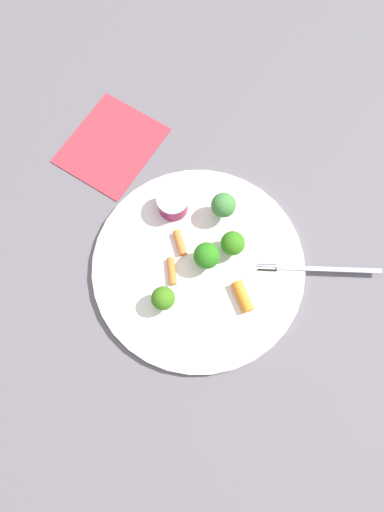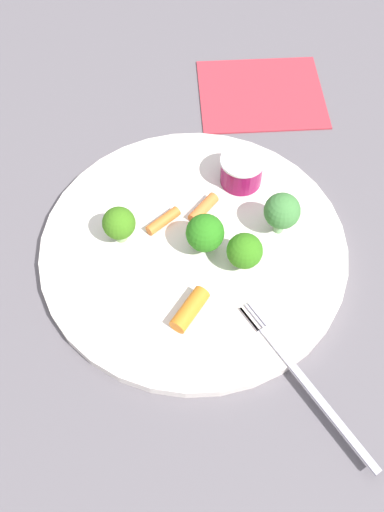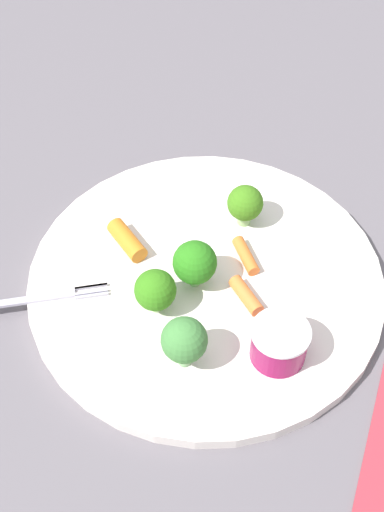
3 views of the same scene
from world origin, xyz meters
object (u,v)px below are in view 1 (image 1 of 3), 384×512
at_px(broccoli_floret_1, 207,256).
at_px(broccoli_floret_0, 223,205).
at_px(carrot_stick_1, 242,296).
at_px(napkin, 111,145).
at_px(carrot_stick_0, 180,243).
at_px(carrot_stick_2, 172,271).
at_px(broccoli_floret_2, 163,298).
at_px(broccoli_floret_3, 233,243).
at_px(plate, 198,266).
at_px(sauce_cup, 173,203).
at_px(fork, 317,269).

bearing_deg(broccoli_floret_1, broccoli_floret_0, -103.49).
height_order(broccoli_floret_1, carrot_stick_1, broccoli_floret_1).
distance_m(broccoli_floret_0, napkin, 0.22).
bearing_deg(carrot_stick_0, carrot_stick_2, 79.92).
relative_size(carrot_stick_0, napkin, 0.25).
height_order(broccoli_floret_0, carrot_stick_2, broccoli_floret_0).
distance_m(broccoli_floret_2, broccoli_floret_3, 0.13).
relative_size(plate, napkin, 2.02).
relative_size(broccoli_floret_2, carrot_stick_2, 1.07).
distance_m(sauce_cup, carrot_stick_1, 0.17).
xyz_separation_m(broccoli_floret_2, napkin, (0.11, -0.25, -0.03)).
bearing_deg(carrot_stick_1, plate, -33.63).
bearing_deg(carrot_stick_2, broccoli_floret_1, -157.35).
bearing_deg(fork, carrot_stick_1, 25.75).
relative_size(broccoli_floret_1, carrot_stick_1, 1.05).
bearing_deg(broccoli_floret_2, plate, -126.92).
relative_size(sauce_cup, carrot_stick_2, 1.20).
bearing_deg(broccoli_floret_3, broccoli_floret_1, 32.12).
height_order(carrot_stick_2, napkin, carrot_stick_2).
bearing_deg(carrot_stick_2, plate, -159.88).
height_order(plate, carrot_stick_2, carrot_stick_2).
height_order(broccoli_floret_2, carrot_stick_0, broccoli_floret_2).
relative_size(broccoli_floret_0, fork, 0.28).
distance_m(broccoli_floret_1, carrot_stick_0, 0.05).
xyz_separation_m(broccoli_floret_3, napkin, (0.20, -0.16, -0.03)).
xyz_separation_m(carrot_stick_0, carrot_stick_1, (-0.09, 0.07, 0.00)).
bearing_deg(sauce_cup, fork, 160.04).
height_order(sauce_cup, broccoli_floret_1, broccoli_floret_1).
distance_m(plate, broccoli_floret_1, 0.04).
relative_size(broccoli_floret_3, napkin, 0.28).
bearing_deg(plate, sauce_cup, -62.56).
bearing_deg(carrot_stick_0, plate, 134.97).
distance_m(carrot_stick_2, fork, 0.21).
bearing_deg(carrot_stick_0, broccoli_floret_3, 179.11).
bearing_deg(broccoli_floret_2, sauce_cup, -89.66).
xyz_separation_m(sauce_cup, broccoli_floret_3, (-0.09, 0.06, 0.01)).
relative_size(broccoli_floret_3, carrot_stick_1, 0.96).
bearing_deg(carrot_stick_1, fork, -154.25).
distance_m(broccoli_floret_1, broccoli_floret_2, 0.08).
xyz_separation_m(broccoli_floret_0, broccoli_floret_2, (0.07, 0.14, -0.01)).
bearing_deg(sauce_cup, carrot_stick_1, 130.27).
distance_m(broccoli_floret_3, carrot_stick_0, 0.08).
distance_m(broccoli_floret_1, carrot_stick_2, 0.06).
xyz_separation_m(broccoli_floret_1, carrot_stick_1, (-0.05, 0.05, -0.02)).
bearing_deg(carrot_stick_0, napkin, -52.18).
relative_size(plate, fork, 1.73).
distance_m(broccoli_floret_0, broccoli_floret_2, 0.16).
relative_size(plate, sauce_cup, 6.63).
xyz_separation_m(broccoli_floret_0, fork, (-0.14, 0.08, -0.03)).
bearing_deg(broccoli_floret_2, carrot_stick_2, -98.39).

